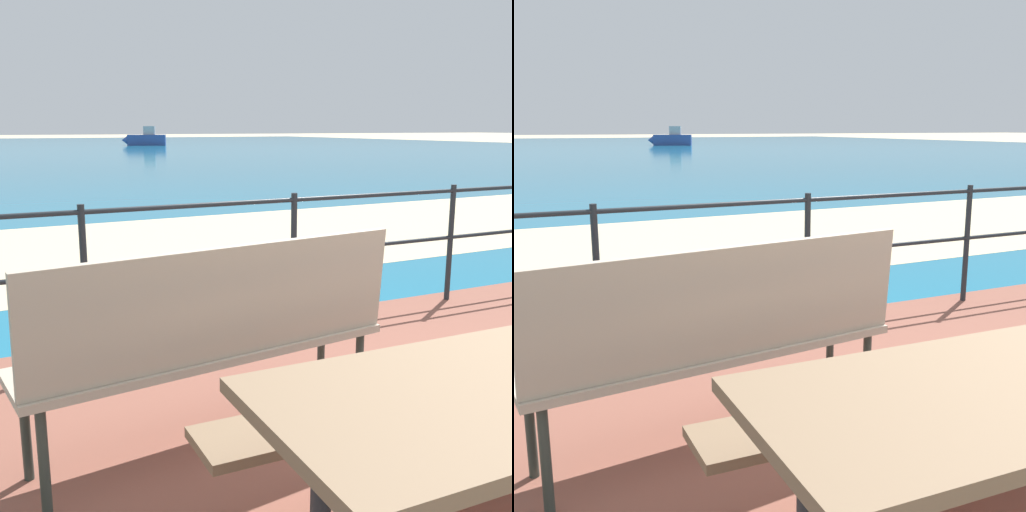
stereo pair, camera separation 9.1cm
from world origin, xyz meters
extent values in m
cube|color=#196B8E|center=(0.00, 40.00, 0.01)|extent=(90.00, 90.00, 0.01)
cube|color=beige|center=(0.00, 6.04, 0.01)|extent=(54.08, 5.50, 0.01)
cube|color=#7A6047|center=(-0.59, 0.26, 0.50)|extent=(1.89, 0.30, 0.04)
cube|color=tan|center=(-1.20, 1.04, 0.52)|extent=(1.71, 0.59, 0.04)
cube|color=tan|center=(-1.18, 0.87, 0.78)|extent=(1.67, 0.26, 0.47)
cylinder|color=#2D3833|center=(-0.46, 1.28, 0.29)|extent=(0.04, 0.04, 0.46)
cylinder|color=#2D3833|center=(-0.43, 0.98, 0.29)|extent=(0.04, 0.04, 0.46)
cylinder|color=#2D3833|center=(-1.97, 1.10, 0.29)|extent=(0.04, 0.04, 0.46)
cylinder|color=#2D3833|center=(-1.93, 0.81, 0.29)|extent=(0.04, 0.04, 0.46)
cylinder|color=#1E2328|center=(-1.48, 2.42, 0.54)|extent=(0.04, 0.04, 0.96)
cylinder|color=#1E2328|center=(0.00, 2.42, 0.54)|extent=(0.04, 0.04, 0.96)
cylinder|color=#1E2328|center=(1.48, 2.42, 0.54)|extent=(0.04, 0.04, 0.96)
cylinder|color=#1E2328|center=(0.00, 2.42, 0.97)|extent=(5.90, 0.03, 0.03)
cylinder|color=#1E2328|center=(0.00, 2.42, 0.59)|extent=(5.90, 0.03, 0.03)
cube|color=#2D478C|center=(11.61, 47.38, 0.43)|extent=(3.13, 1.99, 0.84)
cube|color=#A5A8AD|center=(11.82, 47.29, 1.19)|extent=(1.03, 0.83, 0.67)
cone|color=#2D478C|center=(9.99, 48.02, 0.43)|extent=(0.75, 0.89, 0.76)
camera|label=1|loc=(-2.11, -1.34, 1.48)|focal=42.90mm
camera|label=2|loc=(-2.03, -1.38, 1.48)|focal=42.90mm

